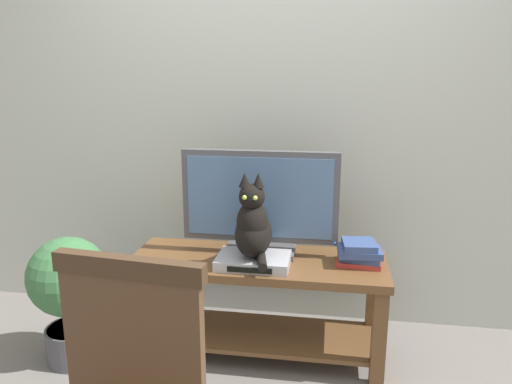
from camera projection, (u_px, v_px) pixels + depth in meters
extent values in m
cube|color=#B7BCB2|center=(276.00, 95.00, 2.92)|extent=(7.00, 0.12, 2.80)
cube|color=brown|center=(257.00, 263.00, 2.61)|extent=(1.37, 0.50, 0.04)
cube|color=brown|center=(134.00, 319.00, 2.58)|extent=(0.07, 0.07, 0.52)
cube|color=brown|center=(379.00, 339.00, 2.39)|extent=(0.07, 0.07, 0.52)
cube|color=brown|center=(160.00, 287.00, 2.96)|extent=(0.07, 0.07, 0.52)
cube|color=brown|center=(373.00, 302.00, 2.77)|extent=(0.07, 0.07, 0.52)
cube|color=brown|center=(257.00, 334.00, 2.71)|extent=(1.27, 0.42, 0.02)
cube|color=#4C4C51|center=(260.00, 251.00, 2.68)|extent=(0.39, 0.20, 0.03)
cube|color=#4C4C51|center=(260.00, 244.00, 2.67)|extent=(0.06, 0.04, 0.05)
cube|color=#4C4C51|center=(260.00, 196.00, 2.61)|extent=(0.84, 0.05, 0.50)
cube|color=#4C6B93|center=(259.00, 198.00, 2.58)|extent=(0.78, 0.01, 0.43)
sphere|color=#2672F2|center=(335.00, 243.00, 2.57)|extent=(0.01, 0.01, 0.01)
cube|color=#ADADB2|center=(254.00, 261.00, 2.51)|extent=(0.37, 0.25, 0.05)
cube|color=black|center=(249.00, 270.00, 2.39)|extent=(0.22, 0.01, 0.03)
ellipsoid|color=black|center=(253.00, 234.00, 2.47)|extent=(0.19, 0.27, 0.24)
ellipsoid|color=black|center=(252.00, 222.00, 2.42)|extent=(0.16, 0.18, 0.21)
sphere|color=black|center=(252.00, 197.00, 2.38)|extent=(0.13, 0.13, 0.13)
cone|color=black|center=(245.00, 180.00, 2.36)|extent=(0.06, 0.06, 0.07)
cone|color=black|center=(259.00, 180.00, 2.35)|extent=(0.06, 0.06, 0.07)
sphere|color=#B2C64C|center=(245.00, 198.00, 2.32)|extent=(0.02, 0.02, 0.02)
sphere|color=#B2C64C|center=(255.00, 198.00, 2.31)|extent=(0.02, 0.02, 0.02)
cylinder|color=black|center=(262.00, 259.00, 2.40)|extent=(0.08, 0.22, 0.04)
cube|color=#513823|center=(133.00, 339.00, 1.43)|extent=(0.44, 0.08, 0.52)
cube|color=#412C1C|center=(128.00, 267.00, 1.38)|extent=(0.47, 0.09, 0.06)
cube|color=#B2332D|center=(358.00, 263.00, 2.52)|extent=(0.23, 0.15, 0.03)
cube|color=#33477A|center=(361.00, 256.00, 2.52)|extent=(0.22, 0.19, 0.03)
cube|color=#33477A|center=(360.00, 251.00, 2.50)|extent=(0.23, 0.18, 0.04)
cube|color=#33477A|center=(359.00, 245.00, 2.50)|extent=(0.18, 0.19, 0.03)
cylinder|color=#47474C|center=(75.00, 343.00, 2.66)|extent=(0.29, 0.29, 0.19)
cylinder|color=#332319|center=(73.00, 329.00, 2.63)|extent=(0.27, 0.27, 0.02)
cylinder|color=#4C3823|center=(72.00, 316.00, 2.62)|extent=(0.04, 0.04, 0.13)
sphere|color=#386B3D|center=(68.00, 276.00, 2.56)|extent=(0.42, 0.42, 0.42)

